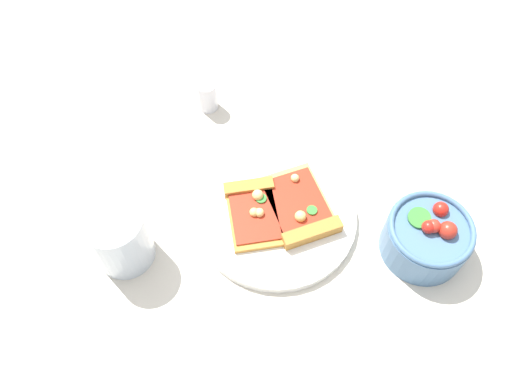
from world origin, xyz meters
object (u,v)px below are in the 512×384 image
Objects in this scene: pizza_slice_far at (253,208)px; pepper_shaker at (207,94)px; plate at (276,215)px; salad_bowl at (427,237)px; soda_glass at (120,239)px; pizza_slice_near at (301,210)px.

pepper_shaker is at bearing -59.46° from pizza_slice_far.
plate is 3.60× the size of pepper_shaker.
soda_glass is (0.42, 0.09, 0.01)m from salad_bowl.
pizza_slice_near is 0.07m from pizza_slice_far.
soda_glass is at bearing 29.96° from pizza_slice_far.
pepper_shaker is at bearing -29.32° from salad_bowl.
plate is 0.04m from pizza_slice_far.
salad_bowl is at bearing 177.09° from plate.
pizza_slice_far is 0.23m from pepper_shaker.
soda_glass is at bearing 11.78° from salad_bowl.
salad_bowl is 1.18× the size of soda_glass.
soda_glass is (0.20, 0.10, 0.04)m from plate.
soda_glass is at bearing 79.89° from pepper_shaker.
pizza_slice_near is at bearing -156.06° from soda_glass.
plate is at bearing 11.83° from pizza_slice_near.
pizza_slice_far is at bearing 7.26° from pizza_slice_near.
plate is 0.23m from soda_glass.
pepper_shaker reaches higher than plate.
pizza_slice_near is 0.18m from salad_bowl.
plate is 0.04m from pizza_slice_near.
salad_bowl is (-0.18, 0.02, 0.02)m from pizza_slice_near.
pepper_shaker reaches higher than pizza_slice_far.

